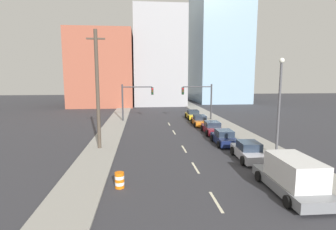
{
  "coord_description": "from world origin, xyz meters",
  "views": [
    {
      "loc": [
        -3.85,
        -4.67,
        6.49
      ],
      "look_at": [
        -0.79,
        25.42,
        2.2
      ],
      "focal_mm": 28.0,
      "sensor_mm": 36.0,
      "label": 1
    }
  ],
  "objects_px": {
    "traffic_barrel": "(120,180)",
    "sedan_maroon": "(212,128)",
    "traffic_signal_left": "(132,97)",
    "box_truck_gray": "(293,177)",
    "sedan_silver": "(249,151)",
    "sedan_navy": "(224,138)",
    "sedan_orange": "(200,121)",
    "street_lamp": "(279,100)",
    "sedan_yellow": "(193,115)",
    "traffic_signal_right": "(202,97)",
    "utility_pole_left_mid": "(98,90)"
  },
  "relations": [
    {
      "from": "box_truck_gray",
      "to": "traffic_signal_right",
      "type": "bearing_deg",
      "value": 89.15
    },
    {
      "from": "sedan_navy",
      "to": "sedan_orange",
      "type": "bearing_deg",
      "value": 91.86
    },
    {
      "from": "sedan_maroon",
      "to": "sedan_yellow",
      "type": "bearing_deg",
      "value": 92.61
    },
    {
      "from": "sedan_maroon",
      "to": "sedan_yellow",
      "type": "relative_size",
      "value": 1.11
    },
    {
      "from": "sedan_maroon",
      "to": "sedan_orange",
      "type": "bearing_deg",
      "value": 94.93
    },
    {
      "from": "sedan_maroon",
      "to": "sedan_silver",
      "type": "bearing_deg",
      "value": -86.43
    },
    {
      "from": "street_lamp",
      "to": "sedan_navy",
      "type": "bearing_deg",
      "value": 129.97
    },
    {
      "from": "utility_pole_left_mid",
      "to": "sedan_orange",
      "type": "relative_size",
      "value": 2.22
    },
    {
      "from": "traffic_barrel",
      "to": "box_truck_gray",
      "type": "distance_m",
      "value": 9.94
    },
    {
      "from": "sedan_silver",
      "to": "sedan_navy",
      "type": "bearing_deg",
      "value": 98.26
    },
    {
      "from": "traffic_signal_left",
      "to": "sedan_maroon",
      "type": "relative_size",
      "value": 1.16
    },
    {
      "from": "sedan_silver",
      "to": "sedan_orange",
      "type": "height_order",
      "value": "sedan_silver"
    },
    {
      "from": "street_lamp",
      "to": "sedan_yellow",
      "type": "height_order",
      "value": "street_lamp"
    },
    {
      "from": "traffic_barrel",
      "to": "sedan_maroon",
      "type": "xyz_separation_m",
      "value": [
        9.61,
        14.54,
        0.18
      ]
    },
    {
      "from": "traffic_signal_left",
      "to": "sedan_orange",
      "type": "xyz_separation_m",
      "value": [
        9.34,
        -4.27,
        -3.02
      ]
    },
    {
      "from": "street_lamp",
      "to": "sedan_orange",
      "type": "distance_m",
      "value": 15.48
    },
    {
      "from": "traffic_barrel",
      "to": "box_truck_gray",
      "type": "height_order",
      "value": "box_truck_gray"
    },
    {
      "from": "traffic_signal_left",
      "to": "sedan_yellow",
      "type": "height_order",
      "value": "traffic_signal_left"
    },
    {
      "from": "street_lamp",
      "to": "sedan_navy",
      "type": "distance_m",
      "value": 6.56
    },
    {
      "from": "traffic_signal_right",
      "to": "utility_pole_left_mid",
      "type": "height_order",
      "value": "utility_pole_left_mid"
    },
    {
      "from": "traffic_signal_left",
      "to": "sedan_yellow",
      "type": "bearing_deg",
      "value": 8.69
    },
    {
      "from": "box_truck_gray",
      "to": "sedan_navy",
      "type": "height_order",
      "value": "box_truck_gray"
    },
    {
      "from": "traffic_barrel",
      "to": "sedan_yellow",
      "type": "relative_size",
      "value": 0.22
    },
    {
      "from": "box_truck_gray",
      "to": "sedan_orange",
      "type": "relative_size",
      "value": 1.17
    },
    {
      "from": "sedan_orange",
      "to": "sedan_yellow",
      "type": "relative_size",
      "value": 1.12
    },
    {
      "from": "utility_pole_left_mid",
      "to": "box_truck_gray",
      "type": "distance_m",
      "value": 16.86
    },
    {
      "from": "traffic_signal_right",
      "to": "sedan_silver",
      "type": "distance_m",
      "value": 20.08
    },
    {
      "from": "traffic_barrel",
      "to": "sedan_orange",
      "type": "distance_m",
      "value": 22.11
    },
    {
      "from": "sedan_orange",
      "to": "sedan_navy",
      "type": "bearing_deg",
      "value": -87.25
    },
    {
      "from": "utility_pole_left_mid",
      "to": "sedan_yellow",
      "type": "distance_m",
      "value": 21.31
    },
    {
      "from": "utility_pole_left_mid",
      "to": "sedan_yellow",
      "type": "relative_size",
      "value": 2.47
    },
    {
      "from": "sedan_silver",
      "to": "sedan_maroon",
      "type": "bearing_deg",
      "value": 94.65
    },
    {
      "from": "box_truck_gray",
      "to": "sedan_orange",
      "type": "xyz_separation_m",
      "value": [
        -0.41,
        21.81,
        -0.37
      ]
    },
    {
      "from": "traffic_barrel",
      "to": "sedan_silver",
      "type": "height_order",
      "value": "sedan_silver"
    },
    {
      "from": "traffic_signal_right",
      "to": "sedan_yellow",
      "type": "bearing_deg",
      "value": 126.77
    },
    {
      "from": "sedan_maroon",
      "to": "traffic_signal_right",
      "type": "bearing_deg",
      "value": 86.29
    },
    {
      "from": "traffic_signal_left",
      "to": "box_truck_gray",
      "type": "bearing_deg",
      "value": -69.49
    },
    {
      "from": "street_lamp",
      "to": "box_truck_gray",
      "type": "distance_m",
      "value": 8.67
    },
    {
      "from": "sedan_silver",
      "to": "sedan_navy",
      "type": "xyz_separation_m",
      "value": [
        -0.43,
        4.96,
        -0.02
      ]
    },
    {
      "from": "traffic_signal_right",
      "to": "street_lamp",
      "type": "bearing_deg",
      "value": -83.67
    },
    {
      "from": "traffic_barrel",
      "to": "sedan_navy",
      "type": "xyz_separation_m",
      "value": [
        9.41,
        9.42,
        0.18
      ]
    },
    {
      "from": "sedan_silver",
      "to": "street_lamp",
      "type": "bearing_deg",
      "value": 22.75
    },
    {
      "from": "traffic_signal_left",
      "to": "sedan_yellow",
      "type": "relative_size",
      "value": 1.29
    },
    {
      "from": "traffic_signal_right",
      "to": "sedan_navy",
      "type": "height_order",
      "value": "traffic_signal_right"
    },
    {
      "from": "traffic_signal_left",
      "to": "sedan_yellow",
      "type": "distance_m",
      "value": 10.1
    },
    {
      "from": "sedan_orange",
      "to": "street_lamp",
      "type": "bearing_deg",
      "value": -74.55
    },
    {
      "from": "sedan_yellow",
      "to": "street_lamp",
      "type": "bearing_deg",
      "value": -80.53
    },
    {
      "from": "traffic_signal_right",
      "to": "sedan_maroon",
      "type": "bearing_deg",
      "value": -95.97
    },
    {
      "from": "sedan_yellow",
      "to": "sedan_navy",
      "type": "bearing_deg",
      "value": -89.89
    },
    {
      "from": "sedan_silver",
      "to": "sedan_navy",
      "type": "distance_m",
      "value": 4.98
    }
  ]
}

